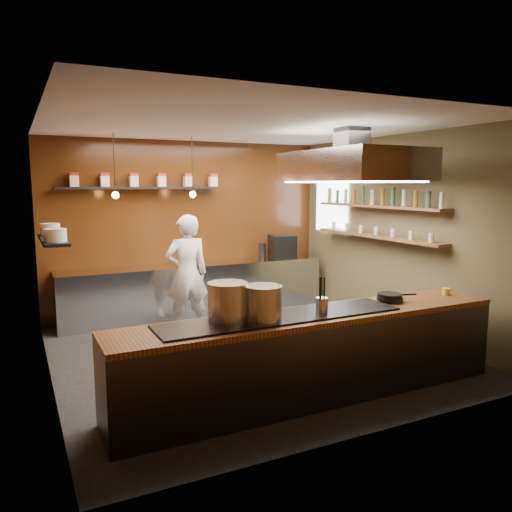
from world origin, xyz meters
TOP-DOWN VIEW (x-y plane):
  - floor at (0.00, 0.00)m, footprint 5.00×5.00m
  - back_wall at (0.00, 2.50)m, footprint 5.00×0.00m
  - left_wall at (-2.50, 0.00)m, footprint 0.00×5.00m
  - right_wall at (2.50, 0.00)m, footprint 0.00×5.00m
  - ceiling at (0.00, 0.00)m, footprint 5.00×5.00m
  - window_pane at (2.45, 1.70)m, footprint 0.00×1.00m
  - prep_counter at (0.00, 2.17)m, footprint 4.60×0.65m
  - pass_counter at (-0.00, -1.60)m, footprint 4.40×0.72m
  - tin_shelf at (-0.90, 2.36)m, footprint 2.60×0.26m
  - plate_shelf at (-2.34, 1.00)m, footprint 0.30×1.40m
  - bottle_shelf_upper at (2.34, 0.30)m, footprint 0.26×2.80m
  - bottle_shelf_lower at (2.34, 0.30)m, footprint 0.26×2.80m
  - extractor_hood at (1.30, -0.40)m, footprint 1.20×2.00m
  - pendant_left at (-1.40, 1.70)m, footprint 0.10×0.10m
  - pendant_right at (-0.20, 1.70)m, footprint 0.10×0.10m
  - storage_tins at (-0.75, 2.36)m, footprint 2.43×0.13m
  - plate_stacks at (-2.34, 1.00)m, footprint 0.26×1.16m
  - bottles at (2.34, 0.30)m, footprint 0.06×2.66m
  - wine_glasses at (2.34, 0.30)m, footprint 0.07×2.37m
  - stockpot_large at (-0.97, -1.54)m, footprint 0.42×0.42m
  - stockpot_small at (-0.64, -1.66)m, footprint 0.42×0.42m
  - utensil_crock at (0.02, -1.68)m, footprint 0.14×0.14m
  - frying_pan at (1.06, -1.53)m, footprint 0.46×0.30m
  - butter_jar at (1.91, -1.56)m, footprint 0.12×0.12m
  - espresso_machine at (1.65, 2.09)m, footprint 0.48×0.46m
  - chef at (-0.45, 1.30)m, footprint 0.67×0.46m

SIDE VIEW (x-z plane):
  - floor at x=0.00m, z-range 0.00..0.00m
  - prep_counter at x=0.00m, z-range 0.00..0.90m
  - pass_counter at x=0.00m, z-range 0.00..0.94m
  - chef at x=-0.45m, z-range 0.00..1.81m
  - butter_jar at x=1.91m, z-range 0.92..1.00m
  - frying_pan at x=1.06m, z-range 0.94..1.01m
  - utensil_crock at x=0.02m, z-range 0.94..1.10m
  - stockpot_small at x=-0.64m, z-range 0.94..1.28m
  - espresso_machine at x=1.65m, z-range 0.90..1.33m
  - stockpot_large at x=-0.97m, z-range 0.94..1.32m
  - bottle_shelf_lower at x=2.34m, z-range 1.43..1.47m
  - back_wall at x=0.00m, z-range -1.00..4.00m
  - left_wall at x=-2.50m, z-range -1.00..4.00m
  - right_wall at x=2.50m, z-range -1.00..4.00m
  - wine_glasses at x=2.34m, z-range 1.47..1.60m
  - plate_shelf at x=-2.34m, z-range 1.53..1.57m
  - plate_stacks at x=-2.34m, z-range 1.57..1.73m
  - window_pane at x=2.45m, z-range 1.40..2.40m
  - bottle_shelf_upper at x=2.34m, z-range 1.90..1.94m
  - bottles at x=2.34m, z-range 1.94..2.18m
  - pendant_left at x=-1.40m, z-range 1.68..2.63m
  - pendant_right at x=-0.20m, z-range 1.68..2.63m
  - tin_shelf at x=-0.90m, z-range 2.18..2.22m
  - storage_tins at x=-0.75m, z-range 2.22..2.44m
  - extractor_hood at x=1.30m, z-range 2.15..2.87m
  - ceiling at x=0.00m, z-range 3.00..3.00m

